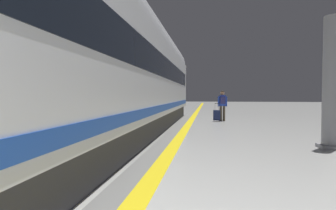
{
  "coord_description": "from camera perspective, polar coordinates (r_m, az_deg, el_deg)",
  "views": [
    {
      "loc": [
        -0.21,
        -0.17,
        1.46
      ],
      "look_at": [
        -1.4,
        7.78,
        1.17
      ],
      "focal_mm": 28.89,
      "sensor_mm": 36.0,
      "label": 1
    }
  ],
  "objects": [
    {
      "name": "high_speed_train",
      "position": [
        6.94,
        -18.12,
        10.61
      ],
      "size": [
        2.94,
        28.86,
        4.97
      ],
      "color": "#38383D",
      "rests_on": "ground"
    },
    {
      "name": "platform_pillar",
      "position": [
        8.61,
        31.2,
        3.55
      ],
      "size": [
        0.56,
        0.56,
        3.6
      ],
      "color": "gray",
      "rests_on": "ground"
    },
    {
      "name": "tactile_edge_band",
      "position": [
        10.36,
        1.24,
        -5.99
      ],
      "size": [
        0.6,
        80.0,
        0.01
      ],
      "primitive_type": "cube",
      "color": "slate",
      "rests_on": "ground"
    },
    {
      "name": "safety_line_strip",
      "position": [
        10.32,
        3.01,
        -6.01
      ],
      "size": [
        0.36,
        80.0,
        0.01
      ],
      "primitive_type": "cube",
      "color": "yellow",
      "rests_on": "ground"
    },
    {
      "name": "passenger_near",
      "position": [
        15.54,
        11.43,
        0.43
      ],
      "size": [
        0.53,
        0.35,
        1.71
      ],
      "color": "brown",
      "rests_on": "ground"
    },
    {
      "name": "suitcase_near",
      "position": [
        15.26,
        10.26,
        -2.13
      ],
      "size": [
        0.4,
        0.27,
        1.01
      ],
      "color": "#19234C",
      "rests_on": "ground"
    }
  ]
}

